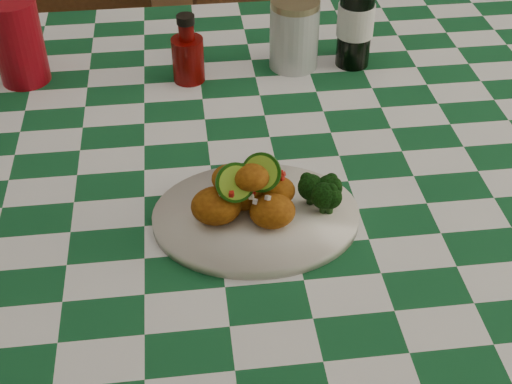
{
  "coord_description": "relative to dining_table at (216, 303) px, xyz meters",
  "views": [
    {
      "loc": [
        -0.04,
        -0.95,
        1.46
      ],
      "look_at": [
        0.05,
        -0.21,
        0.84
      ],
      "focal_mm": 50.0,
      "sensor_mm": 36.0,
      "label": 1
    }
  ],
  "objects": [
    {
      "name": "beer_bottle",
      "position": [
        0.29,
        0.22,
        0.51
      ],
      "size": [
        0.08,
        0.08,
        0.23
      ],
      "primitive_type": null,
      "rotation": [
        0.0,
        0.0,
        -0.11
      ],
      "color": "black",
      "rests_on": "dining_table"
    },
    {
      "name": "mason_jar",
      "position": [
        0.18,
        0.23,
        0.46
      ],
      "size": [
        0.12,
        0.12,
        0.13
      ],
      "primitive_type": null,
      "rotation": [
        0.0,
        0.0,
        0.36
      ],
      "color": "#B2BCBA",
      "rests_on": "dining_table"
    },
    {
      "name": "ketchup_bottle",
      "position": [
        -0.02,
        0.2,
        0.46
      ],
      "size": [
        0.07,
        0.07,
        0.13
      ],
      "primitive_type": null,
      "rotation": [
        0.0,
        0.0,
        0.27
      ],
      "color": "#5E0604",
      "rests_on": "dining_table"
    },
    {
      "name": "red_tumbler",
      "position": [
        -0.32,
        0.24,
        0.47
      ],
      "size": [
        0.12,
        0.12,
        0.15
      ],
      "primitive_type": "cylinder",
      "rotation": [
        0.0,
        0.0,
        0.43
      ],
      "color": "maroon",
      "rests_on": "dining_table"
    },
    {
      "name": "plate",
      "position": [
        0.05,
        -0.21,
        0.4
      ],
      "size": [
        0.3,
        0.24,
        0.02
      ],
      "primitive_type": null,
      "rotation": [
        0.0,
        0.0,
        -0.05
      ],
      "color": "silver",
      "rests_on": "dining_table"
    },
    {
      "name": "fried_chicken_pile",
      "position": [
        0.05,
        -0.21,
        0.45
      ],
      "size": [
        0.13,
        0.1,
        0.08
      ],
      "primitive_type": null,
      "color": "#9F5A0F",
      "rests_on": "plate"
    },
    {
      "name": "wooden_chair_left",
      "position": [
        -0.31,
        0.73,
        0.08
      ],
      "size": [
        0.44,
        0.46,
        0.94
      ],
      "primitive_type": null,
      "rotation": [
        0.0,
        0.0,
        0.01
      ],
      "color": "#472814",
      "rests_on": "ground"
    },
    {
      "name": "wooden_chair_right",
      "position": [
        0.25,
        0.72,
        0.03
      ],
      "size": [
        0.48,
        0.49,
        0.84
      ],
      "primitive_type": null,
      "rotation": [
        0.0,
        0.0,
        0.27
      ],
      "color": "#472814",
      "rests_on": "ground"
    },
    {
      "name": "broccoli_side",
      "position": [
        0.14,
        -0.19,
        0.44
      ],
      "size": [
        0.07,
        0.07,
        0.05
      ],
      "primitive_type": null,
      "color": "black",
      "rests_on": "plate"
    },
    {
      "name": "dining_table",
      "position": [
        0.0,
        0.0,
        0.0
      ],
      "size": [
        1.66,
        1.06,
        0.79
      ],
      "primitive_type": null,
      "color": "#124F27",
      "rests_on": "ground"
    }
  ]
}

